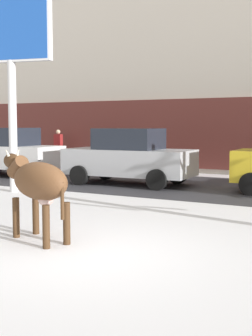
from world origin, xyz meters
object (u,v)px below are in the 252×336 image
car_white_sedan (8,152)px  billboard (11,42)px  cow_brown (38,182)px  car_silver_sedan (129,157)px  pedestrian_near_billboard (58,148)px

car_white_sedan → billboard: bearing=-45.0°
cow_brown → billboard: (-4.33, 4.14, 3.32)m
car_white_sedan → car_silver_sedan: 5.37m
cow_brown → car_silver_sedan: size_ratio=0.45×
billboard → car_silver_sedan: billboard is taller
car_white_sedan → car_silver_sedan: same height
car_white_sedan → car_silver_sedan: size_ratio=1.00×
billboard → pedestrian_near_billboard: (-3.54, 6.85, -3.43)m
cow_brown → car_silver_sedan: bearing=106.7°
car_silver_sedan → billboard: bearing=-125.0°
car_white_sedan → pedestrian_near_billboard: car_white_sedan is taller
pedestrian_near_billboard → billboard: bearing=-62.7°
billboard → car_silver_sedan: bearing=55.0°
car_silver_sedan → pedestrian_near_billboard: 6.83m
billboard → car_white_sedan: bearing=135.0°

